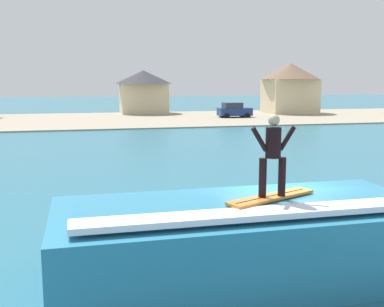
{
  "coord_description": "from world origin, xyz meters",
  "views": [
    {
      "loc": [
        -4.74,
        -10.31,
        4.24
      ],
      "look_at": [
        -1.37,
        3.39,
        2.04
      ],
      "focal_mm": 42.93,
      "sensor_mm": 36.0,
      "label": 1
    }
  ],
  "objects_px": {
    "wave_crest": "(244,240)",
    "car_far_shore": "(234,110)",
    "surfer": "(273,151)",
    "house_gabled_white": "(290,85)",
    "surfboard": "(271,197)",
    "house_small_cottage": "(143,89)"
  },
  "relations": [
    {
      "from": "wave_crest",
      "to": "car_far_shore",
      "type": "xyz_separation_m",
      "value": [
        14.5,
        42.74,
        0.09
      ]
    },
    {
      "from": "wave_crest",
      "to": "surfer",
      "type": "distance_m",
      "value": 2.07
    },
    {
      "from": "surfer",
      "to": "house_gabled_white",
      "type": "relative_size",
      "value": 0.22
    },
    {
      "from": "surfer",
      "to": "wave_crest",
      "type": "bearing_deg",
      "value": 142.83
    },
    {
      "from": "house_gabled_white",
      "to": "surfboard",
      "type": "bearing_deg",
      "value": -116.12
    },
    {
      "from": "wave_crest",
      "to": "surfboard",
      "type": "relative_size",
      "value": 3.63
    },
    {
      "from": "surfboard",
      "to": "house_gabled_white",
      "type": "relative_size",
      "value": 0.28
    },
    {
      "from": "surfboard",
      "to": "surfer",
      "type": "xyz_separation_m",
      "value": [
        -0.01,
        -0.04,
        0.99
      ]
    },
    {
      "from": "surfer",
      "to": "house_small_cottage",
      "type": "height_order",
      "value": "house_small_cottage"
    },
    {
      "from": "wave_crest",
      "to": "surfboard",
      "type": "distance_m",
      "value": 1.15
    },
    {
      "from": "wave_crest",
      "to": "surfboard",
      "type": "xyz_separation_m",
      "value": [
        0.49,
        -0.32,
        1.0
      ]
    },
    {
      "from": "surfboard",
      "to": "surfer",
      "type": "relative_size",
      "value": 1.3
    },
    {
      "from": "surfboard",
      "to": "wave_crest",
      "type": "bearing_deg",
      "value": 146.96
    },
    {
      "from": "wave_crest",
      "to": "house_gabled_white",
      "type": "xyz_separation_m",
      "value": [
        24.25,
        48.15,
        3.02
      ]
    },
    {
      "from": "house_gabled_white",
      "to": "surfer",
      "type": "bearing_deg",
      "value": -116.11
    },
    {
      "from": "house_gabled_white",
      "to": "house_small_cottage",
      "type": "distance_m",
      "value": 19.64
    },
    {
      "from": "car_far_shore",
      "to": "house_small_cottage",
      "type": "bearing_deg",
      "value": 134.81
    },
    {
      "from": "wave_crest",
      "to": "house_small_cottage",
      "type": "relative_size",
      "value": 1.07
    },
    {
      "from": "surfboard",
      "to": "house_small_cottage",
      "type": "distance_m",
      "value": 52.78
    },
    {
      "from": "surfer",
      "to": "house_small_cottage",
      "type": "relative_size",
      "value": 0.23
    },
    {
      "from": "surfer",
      "to": "car_far_shore",
      "type": "height_order",
      "value": "surfer"
    },
    {
      "from": "surfer",
      "to": "car_far_shore",
      "type": "bearing_deg",
      "value": 71.97
    }
  ]
}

